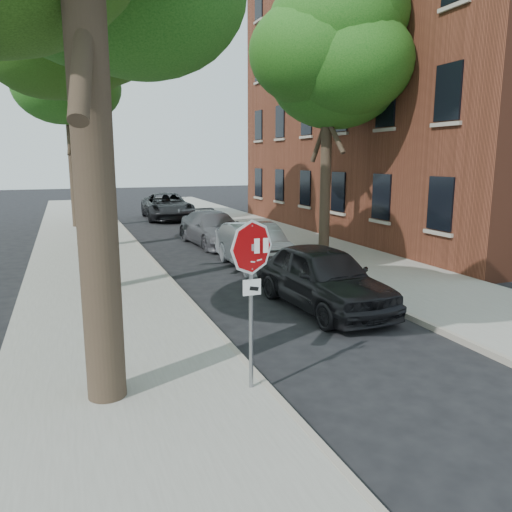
{
  "coord_description": "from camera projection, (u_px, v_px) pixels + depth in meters",
  "views": [
    {
      "loc": [
        -3.2,
        -6.74,
        3.58
      ],
      "look_at": [
        -0.38,
        0.62,
        2.05
      ],
      "focal_mm": 35.0,
      "sensor_mm": 36.0,
      "label": 1
    }
  ],
  "objects": [
    {
      "name": "ground",
      "position": [
        292.0,
        387.0,
        7.98
      ],
      "size": [
        120.0,
        120.0,
        0.0
      ],
      "primitive_type": "plane",
      "color": "black",
      "rests_on": "ground"
    },
    {
      "name": "sidewalk_left",
      "position": [
        90.0,
        258.0,
        18.1
      ],
      "size": [
        4.0,
        55.0,
        0.12
      ],
      "primitive_type": "cube",
      "color": "gray",
      "rests_on": "ground"
    },
    {
      "name": "sidewalk_right",
      "position": [
        301.0,
        244.0,
        21.08
      ],
      "size": [
        4.0,
        55.0,
        0.12
      ],
      "primitive_type": "cube",
      "color": "gray",
      "rests_on": "ground"
    },
    {
      "name": "curb_left",
      "position": [
        147.0,
        254.0,
        18.81
      ],
      "size": [
        0.12,
        55.0,
        0.13
      ],
      "primitive_type": "cube",
      "color": "#9E9384",
      "rests_on": "ground"
    },
    {
      "name": "curb_right",
      "position": [
        255.0,
        247.0,
        20.36
      ],
      "size": [
        0.12,
        55.0,
        0.13
      ],
      "primitive_type": "cube",
      "color": "#9E9384",
      "rests_on": "ground"
    },
    {
      "name": "apartment_building",
      "position": [
        433.0,
        74.0,
        24.27
      ],
      "size": [
        12.2,
        20.2,
        15.3
      ],
      "color": "brown",
      "rests_on": "ground"
    },
    {
      "name": "stop_sign",
      "position": [
        252.0,
        272.0,
        7.34
      ],
      "size": [
        0.76,
        0.34,
        2.61
      ],
      "color": "gray",
      "rests_on": "sidewalk_left"
    },
    {
      "name": "tree_mid_b",
      "position": [
        75.0,
        39.0,
        18.56
      ],
      "size": [
        5.88,
        5.46,
        10.36
      ],
      "color": "black",
      "rests_on": "sidewalk_left"
    },
    {
      "name": "tree_far",
      "position": [
        67.0,
        86.0,
        25.01
      ],
      "size": [
        5.29,
        4.91,
        9.33
      ],
      "color": "black",
      "rests_on": "sidewalk_left"
    },
    {
      "name": "tree_right",
      "position": [
        327.0,
        57.0,
        17.98
      ],
      "size": [
        5.29,
        4.91,
        9.33
      ],
      "color": "black",
      "rests_on": "sidewalk_right"
    },
    {
      "name": "car_a",
      "position": [
        323.0,
        277.0,
        12.1
      ],
      "size": [
        2.07,
        4.64,
        1.55
      ],
      "primitive_type": "imported",
      "rotation": [
        0.0,
        0.0,
        0.05
      ],
      "color": "black",
      "rests_on": "ground"
    },
    {
      "name": "car_b",
      "position": [
        255.0,
        246.0,
        16.55
      ],
      "size": [
        1.64,
        4.52,
        1.48
      ],
      "primitive_type": "imported",
      "rotation": [
        0.0,
        0.0,
        -0.02
      ],
      "color": "#9EA1A5",
      "rests_on": "ground"
    },
    {
      "name": "car_c",
      "position": [
        213.0,
        229.0,
        21.11
      ],
      "size": [
        2.32,
        4.98,
        1.41
      ],
      "primitive_type": "imported",
      "rotation": [
        0.0,
        0.0,
        0.07
      ],
      "color": "#57565C",
      "rests_on": "ground"
    },
    {
      "name": "car_d",
      "position": [
        167.0,
        206.0,
        30.24
      ],
      "size": [
        2.87,
        5.8,
        1.58
      ],
      "primitive_type": "imported",
      "rotation": [
        0.0,
        0.0,
        -0.04
      ],
      "color": "black",
      "rests_on": "ground"
    }
  ]
}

